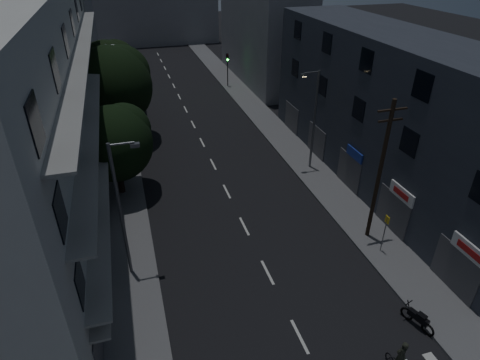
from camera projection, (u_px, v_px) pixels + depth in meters
ground at (201, 140)px, 38.08m from camera, size 160.00×160.00×0.00m
sidewalk_left at (120, 149)px, 36.20m from camera, size 3.00×90.00×0.15m
sidewalk_right at (275, 130)px, 39.88m from camera, size 3.00×90.00×0.15m
lane_markings at (189, 117)px, 43.22m from camera, size 0.15×60.50×0.01m
building_left at (36, 108)px, 25.80m from camera, size 7.00×36.00×14.00m
building_right at (390, 113)px, 29.14m from camera, size 6.19×28.00×11.00m
building_far_left at (66, 18)px, 50.00m from camera, size 6.00×20.00×16.00m
building_far_right at (263, 29)px, 51.70m from camera, size 6.00×20.00×13.00m
building_far_end at (149, 14)px, 72.60m from camera, size 24.00×8.00×10.00m
tree_near at (114, 141)px, 27.89m from camera, size 5.40×5.40×6.66m
tree_mid at (112, 84)px, 35.00m from camera, size 7.05×7.05×8.67m
tree_far at (109, 69)px, 41.06m from camera, size 6.26×6.26×7.74m
traffic_signal_far_right at (228, 63)px, 50.46m from camera, size 0.28×0.37×4.10m
traffic_signal_far_left at (119, 68)px, 48.41m from camera, size 0.28×0.37×4.10m
street_lamp_left_near at (122, 206)px, 20.47m from camera, size 1.51×0.25×8.00m
street_lamp_right at (313, 116)px, 31.03m from camera, size 1.51×0.25×8.00m
street_lamp_left_far at (113, 82)px, 38.55m from camera, size 1.51×0.25×8.00m
utility_pole at (380, 170)px, 23.13m from camera, size 1.80×0.24×9.00m
bus_stop_sign at (385, 227)px, 23.35m from camera, size 0.06×0.35×2.52m
motorcycle at (418, 319)px, 19.43m from camera, size 0.79×1.80×1.19m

